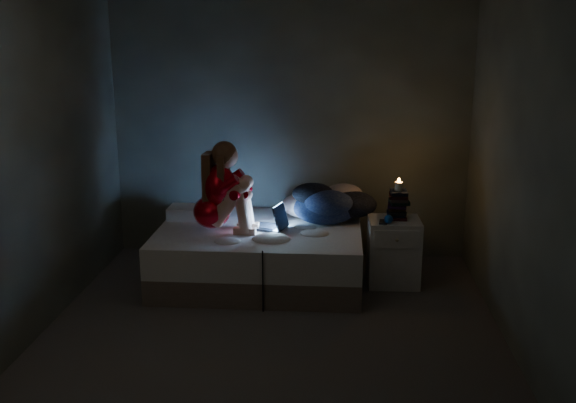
# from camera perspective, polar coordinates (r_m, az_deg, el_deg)

# --- Properties ---
(floor) EXTENTS (3.60, 3.80, 0.02)m
(floor) POSITION_cam_1_polar(r_m,az_deg,el_deg) (5.38, -1.37, -11.11)
(floor) COLOR #47423E
(floor) RESTS_ON ground
(wall_back) EXTENTS (3.60, 0.02, 2.60)m
(wall_back) POSITION_cam_1_polar(r_m,az_deg,el_deg) (6.82, 0.17, 6.02)
(wall_back) COLOR #363A33
(wall_back) RESTS_ON ground
(wall_front) EXTENTS (3.60, 0.02, 2.60)m
(wall_front) POSITION_cam_1_polar(r_m,az_deg,el_deg) (3.12, -5.01, -4.68)
(wall_front) COLOR #363A33
(wall_front) RESTS_ON ground
(wall_left) EXTENTS (0.02, 3.80, 2.60)m
(wall_left) POSITION_cam_1_polar(r_m,az_deg,el_deg) (5.43, -20.84, 2.80)
(wall_left) COLOR #363A33
(wall_left) RESTS_ON ground
(wall_right) EXTENTS (0.02, 3.80, 2.60)m
(wall_right) POSITION_cam_1_polar(r_m,az_deg,el_deg) (5.09, 19.25, 2.20)
(wall_right) COLOR #363A33
(wall_right) RESTS_ON ground
(bed) EXTENTS (1.87, 1.40, 0.51)m
(bed) POSITION_cam_1_polar(r_m,az_deg,el_deg) (6.31, -2.40, -4.49)
(bed) COLOR silver
(bed) RESTS_ON ground
(pillow) EXTENTS (0.40, 0.28, 0.12)m
(pillow) POSITION_cam_1_polar(r_m,az_deg,el_deg) (6.59, -8.37, -0.92)
(pillow) COLOR silver
(pillow) RESTS_ON bed
(woman) EXTENTS (0.53, 0.36, 0.83)m
(woman) POSITION_cam_1_polar(r_m,az_deg,el_deg) (6.08, -6.55, 1.32)
(woman) COLOR #97020E
(woman) RESTS_ON bed
(laptop) EXTENTS (0.41, 0.34, 0.25)m
(laptop) POSITION_cam_1_polar(r_m,az_deg,el_deg) (6.18, -1.92, -1.18)
(laptop) COLOR black
(laptop) RESTS_ON bed
(clothes_pile) EXTENTS (0.70, 0.58, 0.39)m
(clothes_pile) POSITION_cam_1_polar(r_m,az_deg,el_deg) (6.40, 3.17, 0.03)
(clothes_pile) COLOR #0D1446
(clothes_pile) RESTS_ON bed
(nightstand) EXTENTS (0.48, 0.43, 0.62)m
(nightstand) POSITION_cam_1_polar(r_m,az_deg,el_deg) (6.28, 8.96, -4.24)
(nightstand) COLOR beige
(nightstand) RESTS_ON ground
(book_stack) EXTENTS (0.19, 0.25, 0.25)m
(book_stack) POSITION_cam_1_polar(r_m,az_deg,el_deg) (6.20, 9.33, -0.28)
(book_stack) COLOR black
(book_stack) RESTS_ON nightstand
(candle) EXTENTS (0.07, 0.07, 0.08)m
(candle) POSITION_cam_1_polar(r_m,az_deg,el_deg) (6.16, 9.40, 1.22)
(candle) COLOR beige
(candle) RESTS_ON book_stack
(phone) EXTENTS (0.09, 0.15, 0.01)m
(phone) POSITION_cam_1_polar(r_m,az_deg,el_deg) (6.08, 8.08, -1.72)
(phone) COLOR black
(phone) RESTS_ON nightstand
(blue_orb) EXTENTS (0.08, 0.08, 0.08)m
(blue_orb) POSITION_cam_1_polar(r_m,az_deg,el_deg) (6.05, 8.51, -1.49)
(blue_orb) COLOR #0B3D90
(blue_orb) RESTS_ON nightstand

